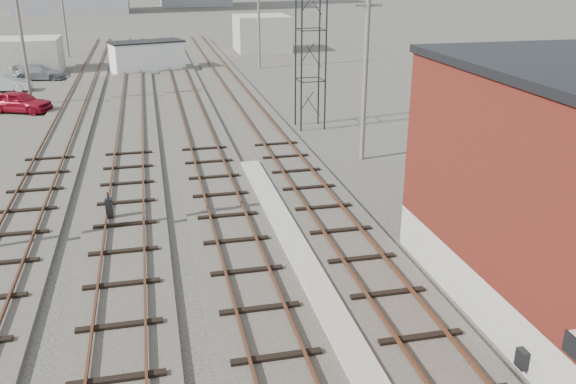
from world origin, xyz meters
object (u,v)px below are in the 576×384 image
object	(u,v)px
car_silver	(5,83)
car_grey	(39,72)
switch_stand	(109,209)
car_red	(20,102)
site_trailer	(147,56)

from	to	relation	value
car_silver	car_grey	size ratio (longest dim) A/B	0.90
switch_stand	car_grey	world-z (taller)	car_grey
car_silver	switch_stand	bearing A→B (deg)	-158.72
car_silver	car_grey	distance (m)	5.28
switch_stand	car_silver	bearing A→B (deg)	108.01
car_red	site_trailer	bearing A→B (deg)	-6.81
switch_stand	car_silver	world-z (taller)	car_silver
car_grey	switch_stand	bearing A→B (deg)	-159.40
site_trailer	car_grey	world-z (taller)	site_trailer
site_trailer	car_silver	size ratio (longest dim) A/B	1.82
site_trailer	switch_stand	bearing A→B (deg)	-109.04
car_silver	car_grey	bearing A→B (deg)	-17.44
switch_stand	site_trailer	xyz separation A→B (m)	(1.97, 36.14, 0.87)
car_silver	car_grey	world-z (taller)	car_silver
car_red	car_silver	world-z (taller)	car_red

